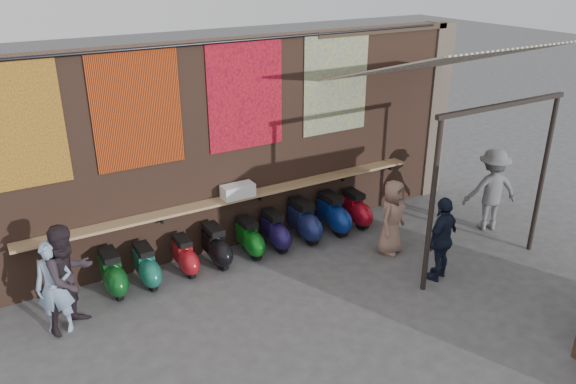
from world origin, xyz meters
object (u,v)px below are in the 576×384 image
object	(u,v)px
shelf_box	(238,191)
scooter_stool_0	(112,273)
scooter_stool_1	(147,266)
diner_right	(69,277)
scooter_stool_4	(249,238)
shopper_navy	(442,239)
scooter_stool_2	(185,256)
scooter_stool_5	(275,231)
scooter_stool_8	(355,209)
diner_left	(55,287)
shopper_tan	(392,217)
shopper_grey	(491,190)
scooter_stool_3	(216,246)
scooter_stool_6	(304,221)
scooter_stool_7	(333,214)

from	to	relation	value
shelf_box	scooter_stool_0	xyz separation A→B (m)	(-2.53, -0.28, -0.87)
scooter_stool_1	diner_right	bearing A→B (deg)	-156.17
scooter_stool_4	shopper_navy	distance (m)	3.56
scooter_stool_2	scooter_stool_5	world-z (taller)	scooter_stool_5
scooter_stool_2	scooter_stool_8	bearing A→B (deg)	-0.02
scooter_stool_4	diner_left	distance (m)	3.65
shopper_tan	shelf_box	bearing A→B (deg)	123.34
shopper_navy	shopper_grey	size ratio (longest dim) A/B	0.89
scooter_stool_4	scooter_stool_3	bearing A→B (deg)	-179.54
diner_left	shopper_tan	world-z (taller)	diner_left
scooter_stool_1	diner_right	world-z (taller)	diner_right
scooter_stool_2	scooter_stool_3	distance (m)	0.61
shelf_box	scooter_stool_3	xyz separation A→B (m)	(-0.63, -0.29, -0.87)
shelf_box	diner_left	size ratio (longest dim) A/B	0.41
scooter_stool_5	scooter_stool_6	size ratio (longest dim) A/B	0.90
scooter_stool_3	shopper_tan	xyz separation A→B (m)	(3.10, -1.29, 0.37)
scooter_stool_8	diner_right	size ratio (longest dim) A/B	0.46
shelf_box	scooter_stool_3	size ratio (longest dim) A/B	0.79
scooter_stool_1	shopper_grey	size ratio (longest dim) A/B	0.43
scooter_stool_4	diner_left	xyz separation A→B (m)	(-3.58, -0.62, 0.40)
shopper_grey	shopper_tan	xyz separation A→B (m)	(-2.44, 0.24, -0.13)
scooter_stool_8	shopper_navy	xyz separation A→B (m)	(0.01, -2.48, 0.41)
scooter_stool_0	scooter_stool_5	xyz separation A→B (m)	(3.15, -0.01, -0.01)
scooter_stool_6	shopper_navy	size ratio (longest dim) A/B	0.55
diner_left	shopper_navy	xyz separation A→B (m)	(6.11, -1.86, 0.03)
scooter_stool_3	shelf_box	bearing A→B (deg)	24.72
scooter_stool_2	scooter_stool_4	bearing A→B (deg)	-0.28
scooter_stool_1	diner_right	distance (m)	1.54
scooter_stool_4	scooter_stool_6	distance (m)	1.23
scooter_stool_7	scooter_stool_8	world-z (taller)	scooter_stool_7
shopper_navy	scooter_stool_7	bearing A→B (deg)	-94.01
scooter_stool_4	scooter_stool_6	size ratio (longest dim) A/B	0.87
scooter_stool_2	scooter_stool_8	size ratio (longest dim) A/B	0.90
scooter_stool_2	scooter_stool_3	size ratio (longest dim) A/B	0.90
shelf_box	diner_right	world-z (taller)	diner_right
scooter_stool_0	scooter_stool_4	xyz separation A→B (m)	(2.60, 0.00, -0.02)
diner_left	scooter_stool_2	bearing A→B (deg)	38.99
scooter_stool_2	scooter_stool_6	xyz separation A→B (m)	(2.54, -0.01, 0.07)
scooter_stool_0	shopper_grey	xyz separation A→B (m)	(7.44, -1.53, 0.50)
scooter_stool_8	shelf_box	bearing A→B (deg)	173.90
scooter_stool_4	shopper_tan	xyz separation A→B (m)	(2.41, -1.29, 0.39)
scooter_stool_0	diner_left	bearing A→B (deg)	-147.71
shopper_tan	scooter_stool_1	bearing A→B (deg)	139.87
scooter_stool_0	scooter_stool_7	bearing A→B (deg)	-0.22
scooter_stool_3	scooter_stool_4	size ratio (longest dim) A/B	1.05
shelf_box	shopper_tan	bearing A→B (deg)	-32.45
scooter_stool_6	scooter_stool_7	bearing A→B (deg)	-1.40
scooter_stool_8	diner_left	xyz separation A→B (m)	(-6.10, -0.62, 0.38)
scooter_stool_7	shopper_navy	distance (m)	2.56
scooter_stool_0	scooter_stool_3	distance (m)	1.91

